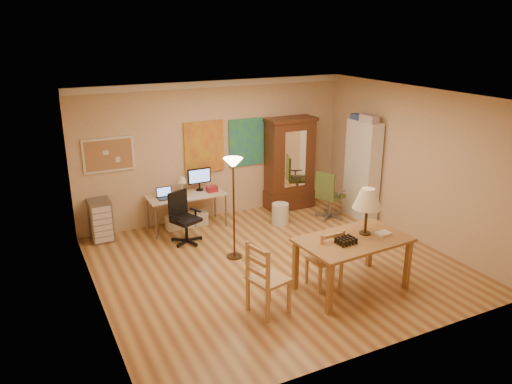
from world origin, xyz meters
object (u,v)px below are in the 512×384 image
computer_desk (188,207)px  office_chair_green (329,205)px  bookshelf (362,170)px  dining_table (358,227)px  armoire (290,169)px  office_chair_black (185,229)px

computer_desk → office_chair_green: 2.81m
computer_desk → bookshelf: size_ratio=0.75×
dining_table → armoire: 3.46m
dining_table → armoire: bearing=76.4°
bookshelf → office_chair_green: bearing=160.9°
computer_desk → armoire: armoire is taller
office_chair_black → office_chair_green: 2.97m
bookshelf → office_chair_black: bearing=174.4°
computer_desk → bookshelf: bearing=-17.0°
dining_table → bookshelf: size_ratio=0.84×
dining_table → armoire: armoire is taller
dining_table → armoire: size_ratio=0.85×
bookshelf → computer_desk: bearing=163.0°
computer_desk → office_chair_black: 0.73m
office_chair_green → bookshelf: 0.95m
office_chair_green → computer_desk: bearing=163.5°
office_chair_green → armoire: size_ratio=0.50×
armoire → bookshelf: bearing=-47.1°
computer_desk → armoire: (2.27, 0.09, 0.43)m
computer_desk → bookshelf: (3.29, -1.00, 0.56)m
armoire → dining_table: bearing=-103.6°
armoire → bookshelf: bookshelf is taller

